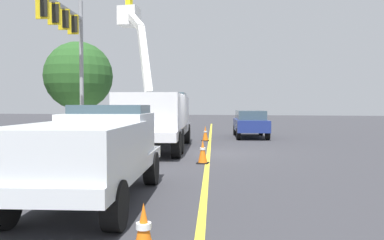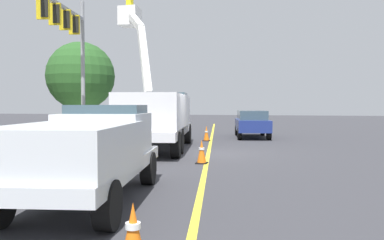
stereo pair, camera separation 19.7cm
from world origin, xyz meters
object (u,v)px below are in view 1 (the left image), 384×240
utility_bucket_truck (158,114)px  traffic_cone_mid_front (203,152)px  service_pickup_truck (92,150)px  traffic_cone_mid_rear (205,133)px  passing_minivan (250,122)px  traffic_cone_leading (144,234)px  traffic_signal_mast (69,38)px

utility_bucket_truck → traffic_cone_mid_front: (-3.86, -2.83, -1.20)m
service_pickup_truck → traffic_cone_mid_rear: service_pickup_truck is taller
passing_minivan → traffic_cone_leading: 19.86m
passing_minivan → traffic_signal_mast: size_ratio=0.65×
passing_minivan → service_pickup_truck: bearing=172.4°
traffic_cone_mid_front → traffic_signal_mast: (4.66, 7.71, 5.01)m
traffic_cone_leading → traffic_cone_mid_rear: 17.02m
traffic_cone_leading → traffic_cone_mid_front: size_ratio=0.96×
traffic_cone_mid_front → traffic_cone_mid_rear: bearing=9.4°
utility_bucket_truck → service_pickup_truck: size_ratio=1.45×
utility_bucket_truck → service_pickup_truck: (-9.65, -1.52, -0.50)m
traffic_cone_leading → traffic_signal_mast: size_ratio=0.10×
traffic_cone_mid_rear → passing_minivan: bearing=-38.3°
service_pickup_truck → passing_minivan: size_ratio=1.16×
service_pickup_truck → utility_bucket_truck: bearing=9.0°
service_pickup_truck → traffic_cone_mid_rear: (14.09, 0.07, -0.70)m
utility_bucket_truck → traffic_cone_mid_front: 4.93m
passing_minivan → traffic_cone_mid_front: passing_minivan is taller
utility_bucket_truck → passing_minivan: utility_bucket_truck is taller
traffic_cone_mid_rear → traffic_signal_mast: 8.86m
utility_bucket_truck → traffic_cone_mid_front: bearing=-143.8°
traffic_cone_leading → traffic_cone_mid_front: (8.57, 0.79, 0.02)m
service_pickup_truck → passing_minivan: 17.21m
passing_minivan → traffic_cone_leading: passing_minivan is taller
passing_minivan → traffic_cone_mid_front: (-11.28, 0.98, -0.56)m
utility_bucket_truck → traffic_signal_mast: traffic_signal_mast is taller
traffic_cone_mid_front → traffic_cone_mid_rear: size_ratio=0.98×
utility_bucket_truck → traffic_signal_mast: size_ratio=1.09×
service_pickup_truck → traffic_cone_mid_front: size_ratio=6.97×
service_pickup_truck → passing_minivan: (17.06, -2.28, -0.15)m
traffic_cone_mid_front → traffic_cone_mid_rear: (8.30, 1.37, 0.01)m
utility_bucket_truck → traffic_cone_mid_rear: bearing=-18.1°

